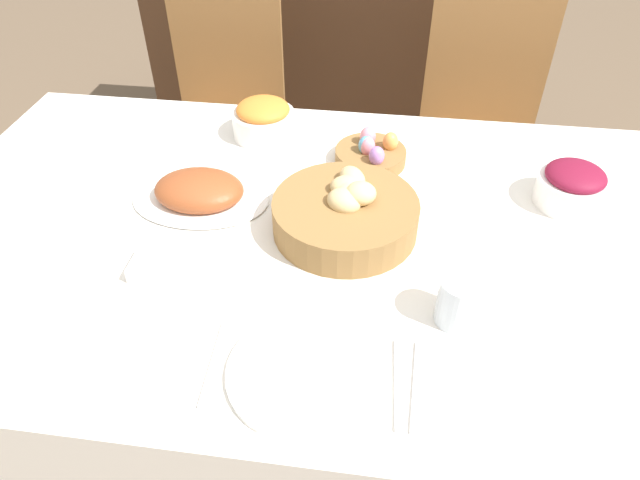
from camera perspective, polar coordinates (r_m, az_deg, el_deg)
The scene contains 16 objects.
ground_plane at distance 1.81m, azimuth -0.56°, elevation -17.52°, with size 12.00×12.00×0.00m, color brown.
dining_table at distance 1.51m, azimuth -0.65°, elevation -9.96°, with size 1.80×1.09×0.75m.
chair_far_left at distance 2.22m, azimuth -9.68°, elevation 12.33°, with size 0.45×0.45×0.97m.
chair_far_right at distance 2.15m, azimuth 15.53°, elevation 10.47°, with size 0.43×0.43×0.97m.
sideboard at distance 2.82m, azimuth -0.49°, elevation 17.87°, with size 1.45×0.44×0.91m.
bread_basket at distance 1.22m, azimuth 2.61°, elevation 2.73°, with size 0.31×0.31×0.12m.
egg_basket at distance 1.45m, azimuth 5.14°, elevation 8.63°, with size 0.18×0.18×0.08m.
ham_platter at distance 1.34m, azimuth -11.96°, elevation 4.70°, with size 0.32×0.22×0.07m.
beet_salad_bowl at distance 1.41m, azimuth 23.91°, elevation 4.97°, with size 0.16×0.16×0.10m.
carrot_bowl at distance 1.56m, azimuth -5.66°, elevation 11.94°, with size 0.17×0.17×0.10m.
dinner_plate at distance 0.97m, azimuth -1.62°, elevation -13.03°, with size 0.26×0.26×0.01m.
fork at distance 1.00m, azimuth -10.59°, elevation -11.94°, with size 0.02×0.18×0.00m.
knife at distance 0.97m, azimuth 7.74°, elevation -14.01°, with size 0.02×0.18×0.00m.
spoon at distance 0.97m, azimuth 9.56°, elevation -14.14°, with size 0.02×0.18×0.00m.
drinking_cup at distance 1.05m, azimuth 13.77°, elevation -5.94°, with size 0.08×0.08×0.10m.
butter_dish at distance 1.17m, azimuth -15.21°, elevation -2.60°, with size 0.13×0.08×0.03m.
Camera 1 is at (0.15, -0.95, 1.54)m, focal length 32.00 mm.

